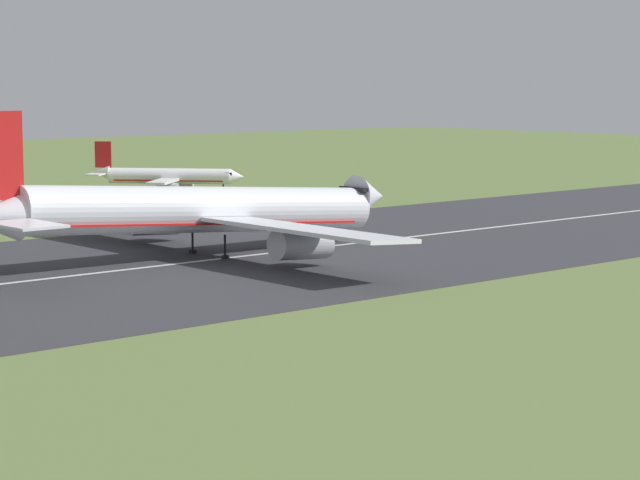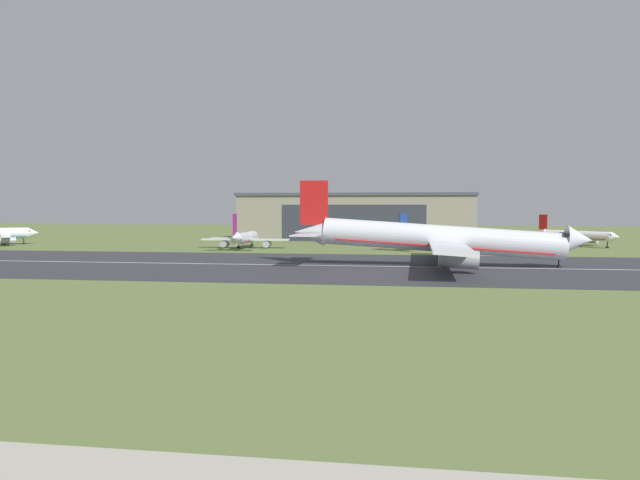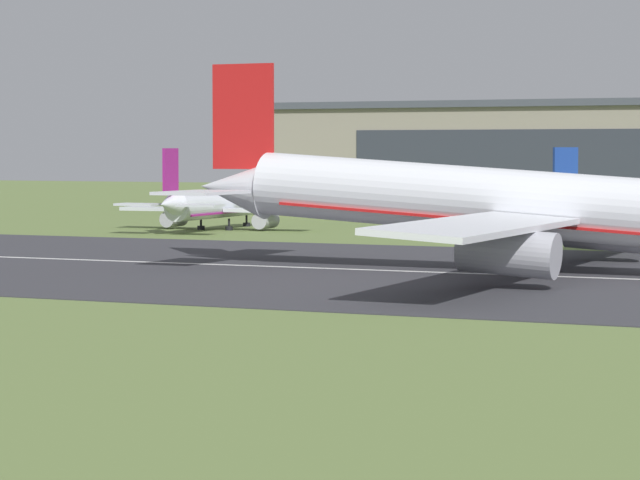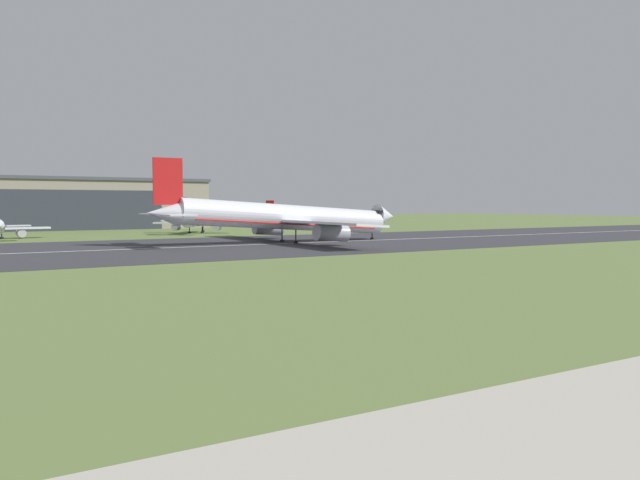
% 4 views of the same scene
% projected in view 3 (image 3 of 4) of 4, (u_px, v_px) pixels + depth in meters
% --- Properties ---
extents(runway_strip, '(396.27, 55.20, 0.06)m').
position_uv_depth(runway_strip, '(182.00, 264.00, 118.21)').
color(runway_strip, '#333338').
rests_on(runway_strip, ground_plane).
extents(runway_centreline, '(356.64, 0.70, 0.01)m').
position_uv_depth(runway_centreline, '(182.00, 263.00, 118.21)').
color(runway_centreline, silver).
rests_on(runway_centreline, runway_strip).
extents(hangar_building, '(76.22, 29.33, 15.24)m').
position_uv_depth(hangar_building, '(552.00, 159.00, 203.19)').
color(hangar_building, gray).
rests_on(hangar_building, ground_plane).
extents(airplane_landing, '(53.30, 55.30, 15.63)m').
position_uv_depth(airplane_landing, '(529.00, 207.00, 109.12)').
color(airplane_landing, silver).
rests_on(airplane_landing, ground_plane).
extents(airplane_parked_east, '(21.22, 23.04, 9.16)m').
position_uv_depth(airplane_parked_east, '(638.00, 209.00, 151.97)').
color(airplane_parked_east, white).
rests_on(airplane_parked_east, ground_plane).
extents(airplane_parked_far_east, '(23.11, 25.30, 9.07)m').
position_uv_depth(airplane_parked_far_east, '(214.00, 206.00, 167.70)').
color(airplane_parked_far_east, silver).
rests_on(airplane_parked_far_east, ground_plane).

